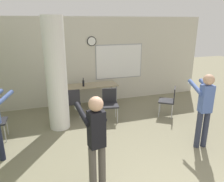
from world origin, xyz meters
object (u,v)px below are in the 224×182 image
object	(u,v)px
chair_table_front	(110,102)
chair_mid_room	(169,99)
folding_table	(90,87)
person_playing_side	(204,105)
bottle_on_table	(83,83)
chair_table_left	(72,101)
person_playing_front	(96,138)

from	to	relation	value
chair_table_front	chair_mid_room	distance (m)	1.73
folding_table	person_playing_side	distance (m)	3.51
bottle_on_table	person_playing_side	world-z (taller)	person_playing_side
folding_table	bottle_on_table	size ratio (longest dim) A/B	6.37
bottle_on_table	chair_table_left	xyz separation A→B (m)	(-0.43, -0.54, -0.34)
chair_table_left	person_playing_side	world-z (taller)	person_playing_side
bottle_on_table	chair_mid_room	size ratio (longest dim) A/B	0.31
folding_table	chair_mid_room	size ratio (longest dim) A/B	1.95
chair_mid_room	bottle_on_table	bearing A→B (deg)	150.46
chair_table_front	person_playing_front	bearing A→B (deg)	-111.89
chair_table_front	person_playing_side	bearing A→B (deg)	-52.60
folding_table	chair_mid_room	xyz separation A→B (m)	(2.02, -1.36, -0.18)
folding_table	person_playing_front	size ratio (longest dim) A/B	1.04
chair_table_left	chair_table_front	distance (m)	1.07
chair_table_front	folding_table	bearing A→B (deg)	106.63
person_playing_front	bottle_on_table	bearing A→B (deg)	82.35
folding_table	chair_table_left	size ratio (longest dim) A/B	1.95
person_playing_front	folding_table	bearing A→B (deg)	79.00
folding_table	person_playing_side	bearing A→B (deg)	-59.04
bottle_on_table	chair_table_left	size ratio (longest dim) A/B	0.31
bottle_on_table	chair_table_left	world-z (taller)	bottle_on_table
chair_table_front	chair_mid_room	bearing A→B (deg)	-9.84
bottle_on_table	person_playing_front	world-z (taller)	person_playing_front
bottle_on_table	chair_mid_room	world-z (taller)	bottle_on_table
folding_table	chair_table_front	world-z (taller)	chair_table_front
bottle_on_table	chair_table_front	bearing A→B (deg)	-60.99
folding_table	bottle_on_table	bearing A→B (deg)	-160.11
chair_table_front	chair_mid_room	xyz separation A→B (m)	(1.71, -0.30, 0.00)
folding_table	chair_table_left	world-z (taller)	chair_table_left
chair_mid_room	person_playing_front	bearing A→B (deg)	-140.73
folding_table	person_playing_front	xyz separation A→B (m)	(-0.70, -3.58, 0.27)
person_playing_side	person_playing_front	distance (m)	2.56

